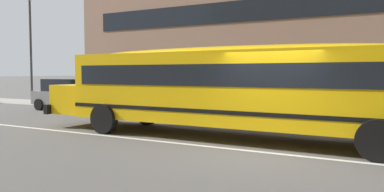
# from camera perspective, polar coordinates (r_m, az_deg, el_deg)

# --- Properties ---
(ground_plane) EXTENTS (400.00, 400.00, 0.00)m
(ground_plane) POSITION_cam_1_polar(r_m,az_deg,el_deg) (9.50, 11.23, -8.43)
(ground_plane) COLOR #54514F
(sidewalk_far) EXTENTS (120.00, 3.00, 0.01)m
(sidewalk_far) POSITION_cam_1_polar(r_m,az_deg,el_deg) (17.09, 19.25, -3.23)
(sidewalk_far) COLOR gray
(sidewalk_far) RESTS_ON ground_plane
(lane_centreline) EXTENTS (110.00, 0.16, 0.01)m
(lane_centreline) POSITION_cam_1_polar(r_m,az_deg,el_deg) (9.50, 11.24, -8.41)
(lane_centreline) COLOR silver
(lane_centreline) RESTS_ON ground_plane
(school_bus) EXTENTS (12.26, 2.95, 2.74)m
(school_bus) POSITION_cam_1_polar(r_m,az_deg,el_deg) (11.30, 5.06, 1.83)
(school_bus) COLOR yellow
(school_bus) RESTS_ON ground_plane
(parked_car_grey_under_tree) EXTENTS (3.91, 1.89, 1.64)m
(parked_car_grey_under_tree) POSITION_cam_1_polar(r_m,az_deg,el_deg) (20.81, -18.23, 0.28)
(parked_car_grey_under_tree) COLOR gray
(parked_car_grey_under_tree) RESTS_ON ground_plane
(street_lamp) EXTENTS (0.44, 0.44, 6.80)m
(street_lamp) POSITION_cam_1_polar(r_m,az_deg,el_deg) (26.14, -23.31, 8.41)
(street_lamp) COLOR #38383D
(street_lamp) RESTS_ON ground_plane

